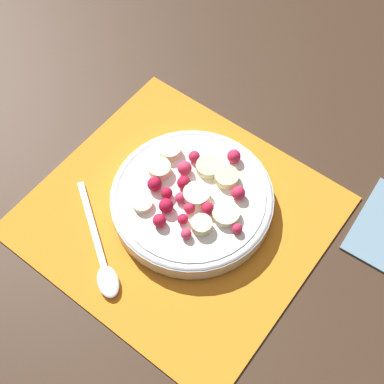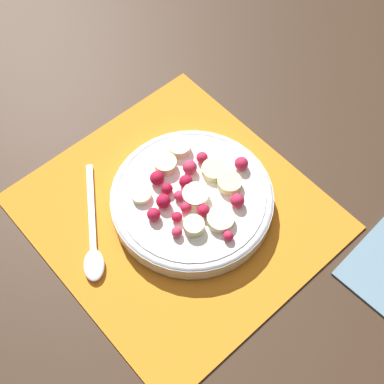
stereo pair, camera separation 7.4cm
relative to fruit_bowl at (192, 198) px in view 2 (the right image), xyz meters
name	(u,v)px [view 2 (the right image)]	position (x,y,z in m)	size (l,w,h in m)	color
ground_plane	(177,213)	(-0.01, -0.02, -0.02)	(3.00, 3.00, 0.00)	#382619
placemat	(177,212)	(-0.01, -0.02, -0.02)	(0.39, 0.37, 0.01)	orange
fruit_bowl	(192,198)	(0.00, 0.00, 0.00)	(0.23, 0.23, 0.05)	silver
spoon	(93,245)	(-0.04, -0.15, -0.02)	(0.17, 0.12, 0.01)	silver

